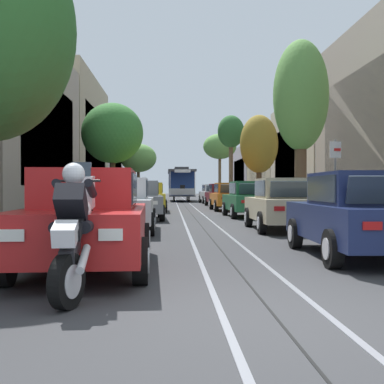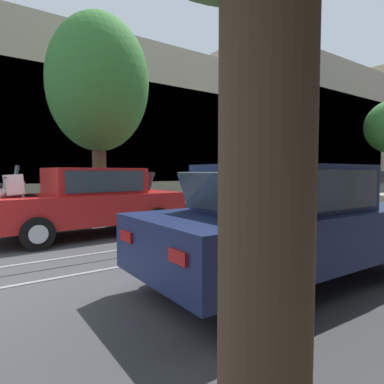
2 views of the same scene
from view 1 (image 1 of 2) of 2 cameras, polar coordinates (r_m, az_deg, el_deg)
name	(u,v)px [view 1 (image 1 of 2)]	position (r m, az deg, el deg)	size (l,w,h in m)	color
ground_plane	(187,208)	(31.35, -0.57, -1.89)	(164.81, 164.81, 0.00)	#38383A
trolley_track_rails	(185,206)	(35.94, -0.82, -1.58)	(1.14, 73.93, 0.01)	gray
building_facade_left	(42,143)	(36.56, -16.84, 5.39)	(5.58, 65.63, 10.86)	#BCAD93
building_facade_right	(335,146)	(35.61, 16.02, 5.07)	(5.92, 65.63, 10.55)	gray
parked_car_red_near_left	(87,219)	(8.09, -11.96, -3.02)	(2.11, 4.41, 1.58)	red
parked_car_white_second_left	(122,205)	(14.75, -8.07, -1.45)	(2.06, 4.39, 1.58)	silver
parked_car_grey_mid_left	(140,200)	(20.51, -6.04, -0.91)	(2.15, 4.42, 1.58)	slate
parked_car_yellow_fourth_left	(149,197)	(27.08, -4.98, -0.57)	(2.05, 4.38, 1.58)	gold
parked_car_navy_near_right	(359,214)	(9.74, 18.58, -2.45)	(2.08, 4.40, 1.58)	#19234C
parked_car_beige_second_right	(284,204)	(15.40, 10.45, -1.37)	(2.05, 4.38, 1.58)	#C1B28E
parked_car_green_mid_right	(249,199)	(22.11, 6.54, -0.81)	(2.08, 4.39, 1.58)	#1E6038
parked_car_orange_fourth_right	(229,197)	(28.43, 4.27, -0.52)	(2.06, 4.39, 1.58)	orange
parked_car_maroon_fifth_right	(221,195)	(34.91, 3.32, -0.34)	(2.11, 4.41, 1.58)	maroon
parked_car_white_sixth_right	(212,194)	(41.87, 2.34, -0.21)	(2.14, 4.42, 1.58)	silver
street_tree_kerb_left_second	(112,134)	(28.17, -9.11, 6.64)	(3.42, 3.34, 6.01)	#4C3826
street_tree_kerb_left_mid	(138,158)	(47.97, -6.17, 3.87)	(3.47, 3.29, 5.52)	brown
street_tree_kerb_right_second	(301,98)	(20.85, 12.35, 10.48)	(2.21, 2.40, 7.27)	brown
street_tree_kerb_right_mid	(259,145)	(31.41, 7.69, 5.40)	(2.38, 2.11, 5.85)	#4C3826
street_tree_kerb_right_fourth	(231,134)	(42.69, 4.49, 6.68)	(2.27, 1.86, 7.47)	brown
street_tree_kerb_right_far	(220,147)	(56.06, 3.20, 5.18)	(3.74, 3.02, 7.38)	brown
cable_car_trolley	(181,184)	(49.41, -1.27, 0.90)	(2.63, 9.15, 3.28)	navy
motorcycle_with_rider	(75,225)	(5.98, -13.27, -3.73)	(0.55, 1.92, 1.62)	black
pedestrian_on_left_pavement	(88,193)	(30.73, -11.83, -0.14)	(0.55, 0.42, 1.72)	#4C4233
pedestrian_on_right_pavement	(323,196)	(21.69, 14.75, -0.49)	(0.55, 0.41, 1.66)	slate
pedestrian_crossing_far	(306,196)	(26.21, 12.92, -0.44)	(0.55, 0.35, 1.57)	slate
street_sign_post	(335,175)	(15.06, 16.09, 1.94)	(0.36, 0.10, 2.70)	slate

